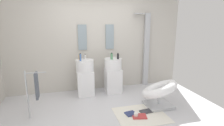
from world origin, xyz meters
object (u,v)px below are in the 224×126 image
object	(u,v)px
magazine_navy	(131,114)
magazine_charcoal	(146,111)
soap_bottle_amber	(79,57)
soap_bottle_white	(85,57)
soap_bottle_green	(112,56)
towel_rack	(35,87)
lounge_chair	(159,91)
soap_bottle_black	(118,56)
soap_bottle_blue	(80,57)
shower_column	(146,48)
pedestal_sink_right	(113,75)
coffee_mug	(136,115)
pedestal_sink_left	(85,77)
magazine_red	(139,116)

from	to	relation	value
magazine_navy	magazine_charcoal	distance (m)	0.35
soap_bottle_amber	soap_bottle_white	bearing A→B (deg)	9.90
soap_bottle_green	magazine_navy	bearing A→B (deg)	-85.87
towel_rack	soap_bottle_white	xyz separation A→B (m)	(1.06, 0.99, 0.33)
lounge_chair	towel_rack	distance (m)	2.52
soap_bottle_white	magazine_charcoal	bearing A→B (deg)	-52.00
lounge_chair	soap_bottle_black	bearing A→B (deg)	122.57
soap_bottle_blue	shower_column	bearing A→B (deg)	11.17
pedestal_sink_right	soap_bottle_amber	xyz separation A→B (m)	(-0.84, 0.08, 0.50)
soap_bottle_black	soap_bottle_amber	world-z (taller)	soap_bottle_black
soap_bottle_blue	soap_bottle_black	size ratio (longest dim) A/B	1.27
soap_bottle_white	soap_bottle_amber	world-z (taller)	soap_bottle_amber
coffee_mug	soap_bottle_amber	xyz separation A→B (m)	(-0.92, 1.46, 0.92)
magazine_charcoal	soap_bottle_white	xyz separation A→B (m)	(-1.06, 1.36, 0.94)
lounge_chair	magazine_navy	world-z (taller)	lounge_chair
magazine_charcoal	soap_bottle_green	size ratio (longest dim) A/B	1.54
pedestal_sink_left	soap_bottle_green	world-z (taller)	soap_bottle_green
pedestal_sink_left	magazine_navy	xyz separation A→B (m)	(0.75, -1.25, -0.45)
towel_rack	soap_bottle_amber	xyz separation A→B (m)	(0.91, 0.96, 0.34)
magazine_navy	soap_bottle_amber	distance (m)	1.85
towel_rack	magazine_charcoal	bearing A→B (deg)	-9.86
magazine_charcoal	magazine_red	bearing A→B (deg)	-151.62
magazine_charcoal	soap_bottle_amber	size ratio (longest dim) A/B	1.80
towel_rack	soap_bottle_green	distance (m)	1.90
coffee_mug	towel_rack	bearing A→B (deg)	164.93
magazine_navy	magazine_charcoal	world-z (taller)	magazine_navy
pedestal_sink_right	magazine_charcoal	bearing A→B (deg)	-73.59
shower_column	lounge_chair	distance (m)	1.57
magazine_red	coffee_mug	size ratio (longest dim) A/B	3.30
pedestal_sink_right	coffee_mug	bearing A→B (deg)	-86.48
magazine_navy	soap_bottle_black	xyz separation A→B (m)	(0.09, 1.18, 0.95)
coffee_mug	soap_bottle_black	distance (m)	1.59
magazine_navy	soap_bottle_white	size ratio (longest dim) A/B	1.52
soap_bottle_black	soap_bottle_blue	bearing A→B (deg)	-179.77
lounge_chair	soap_bottle_amber	distance (m)	2.05
lounge_chair	soap_bottle_blue	distance (m)	1.96
soap_bottle_black	soap_bottle_white	bearing A→B (deg)	167.21
lounge_chair	magazine_red	size ratio (longest dim) A/B	4.05
shower_column	pedestal_sink_right	bearing A→B (deg)	-164.31
soap_bottle_blue	lounge_chair	bearing A→B (deg)	-32.18
magazine_red	soap_bottle_amber	distance (m)	2.01
towel_rack	coffee_mug	bearing A→B (deg)	-15.07
soap_bottle_white	soap_bottle_black	world-z (taller)	soap_bottle_black
magazine_red	coffee_mug	bearing A→B (deg)	176.97
soap_bottle_amber	soap_bottle_black	bearing A→B (deg)	-9.37
pedestal_sink_right	soap_bottle_blue	size ratio (longest dim) A/B	5.27
magazine_navy	coffee_mug	xyz separation A→B (m)	(0.06, -0.12, 0.03)
towel_rack	soap_bottle_blue	size ratio (longest dim) A/B	4.99
magazine_red	soap_bottle_amber	xyz separation A→B (m)	(-0.99, 1.48, 0.95)
towel_rack	magazine_navy	distance (m)	1.91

